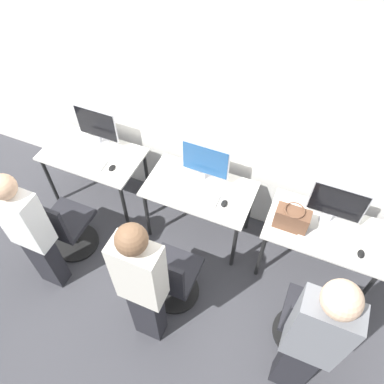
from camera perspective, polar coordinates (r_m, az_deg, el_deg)
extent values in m
plane|color=#3D3D42|center=(4.11, -0.68, -9.14)|extent=(20.00, 20.00, 0.00)
cube|color=silver|center=(3.50, 4.06, 12.57)|extent=(12.00, 0.05, 2.80)
cube|color=silver|center=(4.14, -14.99, 5.58)|extent=(1.06, 0.61, 0.02)
cylinder|color=black|center=(4.53, -20.81, 1.66)|extent=(0.04, 0.04, 0.72)
cylinder|color=black|center=(4.06, -10.25, -2.27)|extent=(0.04, 0.04, 0.72)
cylinder|color=black|center=(4.78, -17.25, 5.96)|extent=(0.04, 0.04, 0.72)
cylinder|color=black|center=(4.33, -6.92, 2.69)|extent=(0.04, 0.04, 0.72)
cylinder|color=#B2B2B7|center=(4.23, -13.73, 7.37)|extent=(0.19, 0.19, 0.01)
cylinder|color=#B2B2B7|center=(4.20, -13.85, 7.84)|extent=(0.04, 0.04, 0.08)
cube|color=#B2B2B7|center=(4.06, -14.37, 10.05)|extent=(0.48, 0.01, 0.36)
cube|color=black|center=(4.06, -14.43, 9.97)|extent=(0.45, 0.01, 0.34)
cube|color=silver|center=(4.07, -15.90, 4.74)|extent=(0.46, 0.17, 0.02)
ellipsoid|color=black|center=(3.91, -12.10, 3.62)|extent=(0.06, 0.09, 0.03)
cylinder|color=black|center=(4.34, -17.15, -7.37)|extent=(0.48, 0.48, 0.03)
cylinder|color=black|center=(4.17, -17.81, -5.83)|extent=(0.04, 0.04, 0.39)
cube|color=#232328|center=(4.00, -18.55, -4.08)|extent=(0.44, 0.44, 0.05)
cube|color=#232328|center=(3.74, -21.21, -4.18)|extent=(0.40, 0.04, 0.44)
cube|color=#232328|center=(3.91, -21.23, -9.57)|extent=(0.25, 0.16, 0.72)
cube|color=white|center=(3.39, -24.40, -3.81)|extent=(0.36, 0.20, 0.62)
sphere|color=tan|center=(3.09, -26.84, 0.69)|extent=(0.20, 0.20, 0.20)
cube|color=silver|center=(3.67, 1.13, 0.43)|extent=(1.06, 0.61, 0.02)
cylinder|color=black|center=(3.96, -6.85, -3.52)|extent=(0.04, 0.04, 0.72)
cylinder|color=black|center=(3.75, 6.42, -8.22)|extent=(0.04, 0.04, 0.72)
cylinder|color=black|center=(4.24, -3.66, 1.64)|extent=(0.04, 0.04, 0.72)
cylinder|color=black|center=(4.04, 8.79, -2.43)|extent=(0.04, 0.04, 0.72)
cylinder|color=#B2B2B7|center=(3.74, 1.92, 2.07)|extent=(0.19, 0.19, 0.01)
cylinder|color=#B2B2B7|center=(3.71, 1.94, 2.56)|extent=(0.04, 0.04, 0.08)
cube|color=#B2B2B7|center=(3.56, 2.06, 4.87)|extent=(0.48, 0.01, 0.36)
cube|color=navy|center=(3.55, 2.01, 4.78)|extent=(0.45, 0.01, 0.34)
cube|color=silver|center=(3.59, 0.49, -0.53)|extent=(0.46, 0.17, 0.02)
ellipsoid|color=black|center=(3.54, 4.94, -1.76)|extent=(0.06, 0.09, 0.03)
cylinder|color=black|center=(3.89, -2.58, -14.78)|extent=(0.48, 0.48, 0.03)
cylinder|color=black|center=(3.70, -2.70, -13.43)|extent=(0.04, 0.04, 0.39)
cube|color=#232328|center=(3.50, -2.83, -11.85)|extent=(0.44, 0.44, 0.05)
cube|color=#232328|center=(3.21, -4.56, -12.75)|extent=(0.40, 0.04, 0.44)
cube|color=#232328|center=(3.42, -6.69, -17.69)|extent=(0.25, 0.16, 0.77)
cube|color=silver|center=(2.77, -8.07, -12.11)|extent=(0.36, 0.20, 0.67)
sphere|color=brown|center=(2.38, -9.24, -7.16)|extent=(0.22, 0.22, 0.22)
cube|color=silver|center=(3.59, 19.78, -5.55)|extent=(1.06, 0.61, 0.02)
cylinder|color=black|center=(3.73, 10.42, -9.54)|extent=(0.04, 0.04, 0.72)
cylinder|color=black|center=(3.83, 24.68, -13.76)|extent=(0.04, 0.04, 0.72)
cylinder|color=black|center=(4.02, 12.47, -3.62)|extent=(0.04, 0.04, 0.72)
cylinder|color=black|center=(4.11, 25.49, -7.64)|extent=(0.04, 0.04, 0.72)
cylinder|color=#B2B2B7|center=(3.65, 20.17, -4.02)|extent=(0.19, 0.19, 0.01)
cylinder|color=#B2B2B7|center=(3.61, 20.37, -3.58)|extent=(0.04, 0.04, 0.08)
cube|color=#B2B2B7|center=(3.46, 21.31, -1.47)|extent=(0.48, 0.01, 0.36)
cube|color=black|center=(3.45, 21.29, -1.57)|extent=(0.45, 0.01, 0.34)
cube|color=silver|center=(3.49, 19.50, -7.07)|extent=(0.46, 0.17, 0.02)
ellipsoid|color=black|center=(3.53, 24.36, -8.59)|extent=(0.06, 0.09, 0.03)
cylinder|color=black|center=(3.86, 15.88, -19.90)|extent=(0.48, 0.48, 0.03)
cylinder|color=black|center=(3.67, 16.60, -18.78)|extent=(0.04, 0.04, 0.39)
cube|color=#232328|center=(3.47, 17.44, -17.46)|extent=(0.44, 0.44, 0.05)
cube|color=#232328|center=(3.17, 17.76, -18.97)|extent=(0.40, 0.04, 0.44)
cube|color=#232328|center=(3.35, 15.27, -23.93)|extent=(0.25, 0.16, 0.81)
cube|color=slate|center=(2.65, 18.80, -19.33)|extent=(0.36, 0.20, 0.70)
sphere|color=beige|center=(2.24, 21.87, -15.03)|extent=(0.23, 0.23, 0.23)
cube|color=brown|center=(3.42, 14.95, -4.00)|extent=(0.30, 0.14, 0.22)
torus|color=brown|center=(3.32, 15.40, -2.69)|extent=(0.18, 0.18, 0.01)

